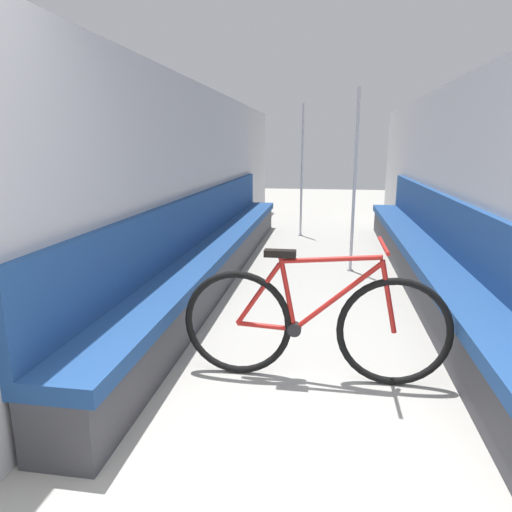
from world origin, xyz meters
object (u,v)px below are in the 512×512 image
(grab_pole_near, at_px, (354,185))
(bench_seat_row_right, at_px, (426,258))
(bicycle, at_px, (314,324))
(grab_pole_far, at_px, (302,173))
(bench_seat_row_left, at_px, (217,250))

(grab_pole_near, bearing_deg, bench_seat_row_right, -33.60)
(bench_seat_row_right, relative_size, bicycle, 3.89)
(bicycle, xyz_separation_m, grab_pole_near, (0.37, 2.76, 0.66))
(bench_seat_row_right, height_order, grab_pole_far, grab_pole_far)
(bench_seat_row_right, bearing_deg, grab_pole_near, 146.40)
(grab_pole_near, bearing_deg, bicycle, -97.61)
(bench_seat_row_right, xyz_separation_m, grab_pole_near, (-0.77, 0.51, 0.73))
(bench_seat_row_left, xyz_separation_m, grab_pole_near, (1.55, 0.51, 0.73))
(bench_seat_row_left, xyz_separation_m, bicycle, (1.19, -2.25, 0.06))
(bench_seat_row_right, distance_m, grab_pole_near, 1.17)
(bench_seat_row_right, distance_m, bicycle, 2.52)
(bench_seat_row_left, relative_size, bench_seat_row_right, 1.00)
(bench_seat_row_left, relative_size, bicycle, 3.89)
(bench_seat_row_left, distance_m, bench_seat_row_right, 2.32)
(grab_pole_near, relative_size, grab_pole_far, 1.00)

